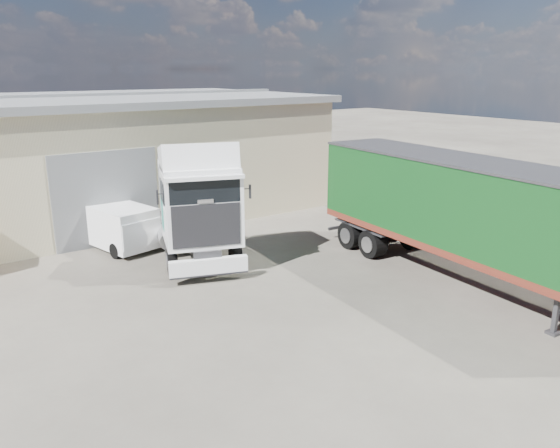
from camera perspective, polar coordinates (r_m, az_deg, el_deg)
ground at (r=14.50m, az=3.57°, el=-10.75°), size 120.00×120.00×0.00m
brick_boundary_wall at (r=25.94m, az=15.28°, el=3.66°), size 0.35×26.00×2.50m
tractor_unit at (r=18.86m, az=-8.60°, el=1.34°), size 4.36×6.74×4.32m
box_trailer at (r=17.74m, az=18.97°, el=1.51°), size 3.36×11.77×3.86m
panel_van at (r=21.42m, az=-16.93°, el=-0.10°), size 2.45×4.26×1.64m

